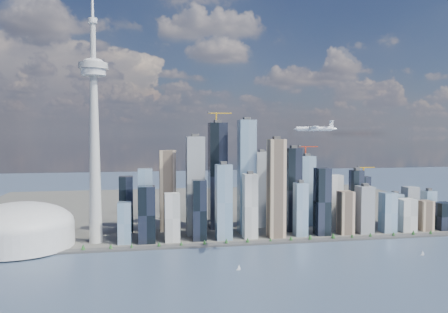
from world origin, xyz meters
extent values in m
plane|color=#374A61|center=(0.00, 0.00, 0.00)|extent=(4000.00, 4000.00, 0.00)
cube|color=#383838|center=(0.00, 250.00, 2.00)|extent=(1100.00, 22.00, 4.00)
cube|color=#4C4C47|center=(0.00, 700.00, 1.50)|extent=(1400.00, 900.00, 3.00)
cylinder|color=#3F2D1E|center=(-390.00, 250.00, 5.20)|extent=(1.00, 1.00, 2.40)
cone|color=#224B1A|center=(-390.00, 250.00, 8.80)|extent=(7.20, 7.20, 8.00)
cylinder|color=#3F2D1E|center=(-303.33, 250.00, 5.20)|extent=(1.00, 1.00, 2.40)
cone|color=#224B1A|center=(-303.33, 250.00, 8.80)|extent=(7.20, 7.20, 8.00)
cylinder|color=#3F2D1E|center=(-216.67, 250.00, 5.20)|extent=(1.00, 1.00, 2.40)
cone|color=#224B1A|center=(-216.67, 250.00, 8.80)|extent=(7.20, 7.20, 8.00)
cylinder|color=#3F2D1E|center=(-130.00, 250.00, 5.20)|extent=(1.00, 1.00, 2.40)
cone|color=#224B1A|center=(-130.00, 250.00, 8.80)|extent=(7.20, 7.20, 8.00)
cylinder|color=#3F2D1E|center=(-43.33, 250.00, 5.20)|extent=(1.00, 1.00, 2.40)
cone|color=#224B1A|center=(-43.33, 250.00, 8.80)|extent=(7.20, 7.20, 8.00)
cylinder|color=#3F2D1E|center=(43.33, 250.00, 5.20)|extent=(1.00, 1.00, 2.40)
cone|color=#224B1A|center=(43.33, 250.00, 8.80)|extent=(7.20, 7.20, 8.00)
cylinder|color=#3F2D1E|center=(130.00, 250.00, 5.20)|extent=(1.00, 1.00, 2.40)
cone|color=#224B1A|center=(130.00, 250.00, 8.80)|extent=(7.20, 7.20, 8.00)
cylinder|color=#3F2D1E|center=(216.67, 250.00, 5.20)|extent=(1.00, 1.00, 2.40)
cone|color=#224B1A|center=(216.67, 250.00, 8.80)|extent=(7.20, 7.20, 8.00)
cylinder|color=#3F2D1E|center=(303.33, 250.00, 5.20)|extent=(1.00, 1.00, 2.40)
cone|color=#224B1A|center=(303.33, 250.00, 8.80)|extent=(7.20, 7.20, 8.00)
cylinder|color=#3F2D1E|center=(390.00, 250.00, 5.20)|extent=(1.00, 1.00, 2.40)
cone|color=#224B1A|center=(390.00, 250.00, 8.80)|extent=(7.20, 7.20, 8.00)
cube|color=black|center=(-200.00, 290.00, 59.98)|extent=(34.00, 34.00, 113.96)
cube|color=#7EA1BF|center=(-200.00, 340.00, 75.52)|extent=(30.00, 30.00, 145.04)
cube|color=beige|center=(-150.00, 290.00, 52.21)|extent=(30.00, 30.00, 98.42)
cube|color=tan|center=(-150.00, 395.00, 93.65)|extent=(36.00, 36.00, 181.30)
cube|color=slate|center=(-95.00, 340.00, 109.19)|extent=(38.00, 38.00, 212.38)
cube|color=black|center=(-95.00, 290.00, 65.16)|extent=(28.00, 28.00, 124.32)
cube|color=#7EA1BF|center=(-40.00, 290.00, 80.70)|extent=(32.00, 32.00, 155.40)
cube|color=black|center=(-40.00, 395.00, 124.73)|extent=(40.00, 40.00, 243.45)
cube|color=#7EA1BF|center=(15.00, 340.00, 127.32)|extent=(36.00, 36.00, 248.63)
cube|color=beige|center=(15.00, 290.00, 70.34)|extent=(28.00, 28.00, 134.68)
cube|color=tan|center=(70.00, 290.00, 106.60)|extent=(34.00, 34.00, 207.20)
cube|color=slate|center=(70.00, 395.00, 91.06)|extent=(30.00, 30.00, 176.12)
cube|color=black|center=(125.00, 340.00, 96.24)|extent=(32.00, 32.00, 186.48)
cube|color=#7EA1BF|center=(125.00, 290.00, 59.98)|extent=(26.00, 26.00, 113.96)
cube|color=black|center=(175.00, 290.00, 75.52)|extent=(30.00, 30.00, 145.04)
cube|color=#7EA1BF|center=(175.00, 395.00, 85.88)|extent=(34.00, 34.00, 165.76)
cube|color=beige|center=(225.00, 340.00, 65.16)|extent=(28.00, 28.00, 124.32)
cube|color=tan|center=(225.00, 290.00, 49.62)|extent=(30.00, 30.00, 93.24)
cube|color=slate|center=(275.00, 290.00, 54.80)|extent=(32.00, 32.00, 103.60)
cube|color=black|center=(275.00, 340.00, 70.34)|extent=(26.00, 26.00, 134.68)
cube|color=#7EA1BF|center=(325.00, 290.00, 47.03)|extent=(30.00, 30.00, 88.06)
cube|color=black|center=(325.00, 395.00, 59.98)|extent=(28.00, 28.00, 113.96)
cube|color=#7EA1BF|center=(375.00, 340.00, 41.85)|extent=(30.00, 30.00, 77.70)
cube|color=beige|center=(375.00, 290.00, 39.26)|extent=(34.00, 34.00, 72.52)
cube|color=tan|center=(420.00, 290.00, 36.67)|extent=(28.00, 28.00, 67.34)
cube|color=slate|center=(420.00, 340.00, 49.62)|extent=(30.00, 30.00, 93.24)
cube|color=black|center=(465.00, 290.00, 34.08)|extent=(32.00, 32.00, 62.16)
cube|color=#7EA1BF|center=(465.00, 340.00, 44.44)|extent=(26.00, 26.00, 82.88)
cube|color=black|center=(-240.00, 395.00, 65.16)|extent=(30.00, 30.00, 124.32)
cube|color=#7EA1BF|center=(-240.00, 290.00, 44.44)|extent=(26.00, 26.00, 82.88)
cube|color=#C58F17|center=(-40.00, 395.00, 257.45)|extent=(3.00, 3.00, 22.00)
cube|color=#C58F17|center=(-31.75, 395.00, 268.45)|extent=(55.00, 2.20, 2.20)
cube|color=#383838|center=(-56.50, 395.00, 270.45)|extent=(6.00, 4.00, 4.00)
cube|color=#9D2816|center=(175.00, 395.00, 179.76)|extent=(3.00, 3.00, 22.00)
cube|color=#9D2816|center=(182.20, 395.00, 190.76)|extent=(48.00, 2.20, 2.20)
cube|color=#383838|center=(160.60, 395.00, 192.76)|extent=(6.00, 4.00, 4.00)
cube|color=#C58F17|center=(325.00, 395.00, 127.96)|extent=(3.00, 3.00, 22.00)
cube|color=#C58F17|center=(331.75, 395.00, 138.96)|extent=(45.00, 2.20, 2.20)
cube|color=#383838|center=(311.50, 395.00, 140.96)|extent=(6.00, 4.00, 4.00)
cone|color=#AFAEAA|center=(-300.00, 310.00, 173.00)|extent=(26.00, 26.00, 340.00)
cylinder|color=#BABABA|center=(-300.00, 310.00, 343.00)|extent=(48.00, 48.00, 14.00)
cylinder|color=#AFAEAA|center=(-300.00, 310.00, 355.00)|extent=(56.00, 56.00, 12.00)
ellipsoid|color=#BABABA|center=(-300.00, 310.00, 363.00)|extent=(40.00, 40.00, 14.00)
cylinder|color=#AFAEAA|center=(-300.00, 310.00, 403.00)|extent=(11.00, 11.00, 80.00)
cylinder|color=#BABABA|center=(-300.00, 310.00, 443.00)|extent=(18.00, 18.00, 10.00)
cylinder|color=#BABABA|center=(-440.00, 300.00, 25.00)|extent=(200.00, 200.00, 44.00)
ellipsoid|color=#BABABA|center=(-440.00, 300.00, 47.00)|extent=(200.00, 200.00, 84.00)
cylinder|color=white|center=(83.34, 114.82, 229.94)|extent=(60.12, 20.67, 7.38)
cone|color=white|center=(52.99, 121.81, 229.94)|extent=(9.53, 9.01, 7.38)
cone|color=white|center=(114.82, 107.57, 229.94)|extent=(12.90, 9.79, 7.38)
cube|color=white|center=(81.09, 115.34, 233.87)|extent=(23.50, 65.03, 1.15)
cylinder|color=white|center=(78.24, 102.97, 232.02)|extent=(13.30, 6.90, 4.15)
cylinder|color=white|center=(83.94, 127.70, 232.02)|extent=(13.30, 6.90, 4.15)
cylinder|color=#3F3F3F|center=(71.50, 104.53, 232.02)|extent=(2.41, 9.07, 9.23)
cylinder|color=#3F3F3F|center=(77.20, 129.26, 232.02)|extent=(2.41, 9.07, 9.23)
cube|color=white|center=(111.45, 108.34, 237.33)|extent=(6.50, 2.35, 12.69)
cube|color=white|center=(111.45, 108.34, 243.79)|extent=(9.61, 21.38, 0.81)
cube|color=silver|center=(-53.60, 92.45, 0.43)|extent=(6.66, 2.79, 0.86)
cylinder|color=#999999|center=(-53.60, 92.45, 5.39)|extent=(0.26, 0.26, 9.69)
cube|color=silver|center=(294.21, 116.34, 0.43)|extent=(6.64, 3.99, 0.85)
cylinder|color=#999999|center=(294.21, 116.34, 5.31)|extent=(0.26, 0.26, 9.56)
camera|label=1|loc=(-201.21, -590.37, 221.61)|focal=35.00mm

